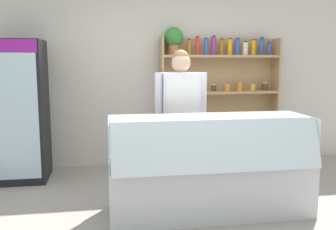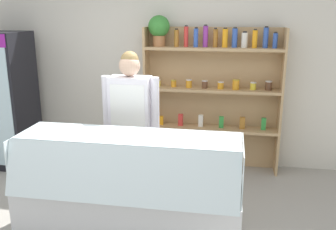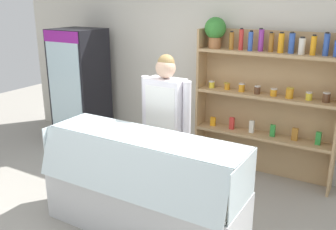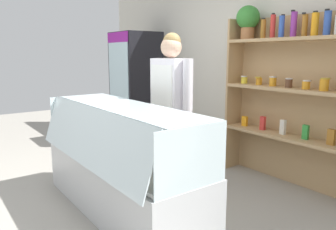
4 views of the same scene
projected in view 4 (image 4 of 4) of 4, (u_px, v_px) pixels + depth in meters
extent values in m
plane|color=gray|center=(101.00, 204.00, 3.24)|extent=(12.00, 12.00, 0.00)
cube|color=beige|center=(249.00, 63.00, 4.24)|extent=(6.80, 0.10, 2.70)
cube|color=black|center=(136.00, 88.00, 5.54)|extent=(0.71, 0.65, 1.82)
cube|color=silver|center=(119.00, 89.00, 5.34)|extent=(0.63, 0.01, 1.62)
cube|color=#8C1E8C|center=(117.00, 37.00, 5.19)|extent=(0.67, 0.01, 0.16)
cylinder|color=#3356B2|center=(117.00, 120.00, 5.66)|extent=(0.06, 0.06, 0.20)
cylinder|color=#9E6623|center=(121.00, 121.00, 5.54)|extent=(0.06, 0.06, 0.20)
cylinder|color=red|center=(125.00, 124.00, 5.43)|extent=(0.06, 0.06, 0.16)
cylinder|color=purple|center=(130.00, 124.00, 5.31)|extent=(0.05, 0.05, 0.19)
cylinder|color=red|center=(117.00, 93.00, 5.55)|extent=(0.06, 0.06, 0.20)
cylinder|color=#9E6623|center=(123.00, 95.00, 5.40)|extent=(0.07, 0.07, 0.17)
cylinder|color=purple|center=(128.00, 95.00, 5.24)|extent=(0.07, 0.07, 0.20)
cylinder|color=#3356B2|center=(116.00, 65.00, 5.47)|extent=(0.06, 0.06, 0.18)
cylinder|color=#2D8C38|center=(122.00, 65.00, 5.31)|extent=(0.05, 0.05, 0.18)
cylinder|color=#2D8C38|center=(128.00, 65.00, 5.15)|extent=(0.07, 0.07, 0.22)
cube|color=tan|center=(303.00, 103.00, 3.57)|extent=(1.78, 0.02, 1.88)
cube|color=tan|center=(234.00, 96.00, 4.18)|extent=(0.03, 0.28, 1.88)
cube|color=tan|center=(293.00, 138.00, 3.55)|extent=(1.72, 0.28, 0.04)
cube|color=tan|center=(297.00, 90.00, 3.46)|extent=(1.72, 0.28, 0.04)
cube|color=tan|center=(300.00, 39.00, 3.36)|extent=(1.72, 0.28, 0.04)
cylinder|color=#996038|center=(247.00, 34.00, 3.90)|extent=(0.16, 0.16, 0.14)
sphere|color=#317B2D|center=(248.00, 17.00, 3.86)|extent=(0.28, 0.28, 0.28)
cylinder|color=#9E6623|center=(263.00, 29.00, 3.71)|extent=(0.06, 0.06, 0.21)
cylinder|color=black|center=(264.00, 19.00, 3.69)|extent=(0.04, 0.04, 0.02)
cylinder|color=red|center=(273.00, 27.00, 3.61)|extent=(0.06, 0.06, 0.25)
cylinder|color=black|center=(273.00, 14.00, 3.59)|extent=(0.04, 0.04, 0.02)
cylinder|color=#3356B2|center=(282.00, 27.00, 3.50)|extent=(0.06, 0.06, 0.23)
cylinder|color=black|center=(283.00, 15.00, 3.49)|extent=(0.04, 0.04, 0.02)
cylinder|color=purple|center=(294.00, 25.00, 3.43)|extent=(0.07, 0.07, 0.26)
cylinder|color=black|center=(293.00, 11.00, 3.39)|extent=(0.04, 0.04, 0.02)
cylinder|color=#9E6623|center=(305.00, 26.00, 3.34)|extent=(0.06, 0.06, 0.22)
cylinder|color=black|center=(304.00, 13.00, 3.30)|extent=(0.04, 0.04, 0.02)
cylinder|color=orange|center=(315.00, 25.00, 3.23)|extent=(0.07, 0.07, 0.23)
cylinder|color=black|center=(315.00, 12.00, 3.20)|extent=(0.05, 0.05, 0.02)
cylinder|color=#3356B2|center=(327.00, 23.00, 3.14)|extent=(0.07, 0.07, 0.23)
cylinder|color=black|center=(327.00, 10.00, 3.11)|extent=(0.04, 0.04, 0.02)
cylinder|color=yellow|center=(244.00, 80.00, 4.02)|extent=(0.08, 0.08, 0.08)
cylinder|color=silver|center=(244.00, 76.00, 4.01)|extent=(0.08, 0.08, 0.01)
cylinder|color=orange|center=(259.00, 81.00, 3.86)|extent=(0.07, 0.07, 0.08)
cylinder|color=gold|center=(258.00, 77.00, 3.84)|extent=(0.07, 0.07, 0.01)
cylinder|color=orange|center=(273.00, 82.00, 3.69)|extent=(0.08, 0.08, 0.10)
cylinder|color=silver|center=(273.00, 77.00, 3.68)|extent=(0.08, 0.08, 0.01)
cylinder|color=brown|center=(289.00, 83.00, 3.52)|extent=(0.08, 0.08, 0.09)
cylinder|color=silver|center=(289.00, 79.00, 3.51)|extent=(0.08, 0.08, 0.01)
cylinder|color=orange|center=(306.00, 85.00, 3.35)|extent=(0.08, 0.08, 0.08)
cylinder|color=silver|center=(307.00, 81.00, 3.35)|extent=(0.08, 0.08, 0.01)
cylinder|color=orange|center=(324.00, 85.00, 3.20)|extent=(0.09, 0.09, 0.11)
cylinder|color=gold|center=(326.00, 79.00, 3.19)|extent=(0.09, 0.09, 0.01)
cube|color=orange|center=(245.00, 121.00, 4.08)|extent=(0.07, 0.04, 0.12)
cube|color=red|center=(263.00, 123.00, 3.86)|extent=(0.06, 0.04, 0.16)
cube|color=silver|center=(283.00, 127.00, 3.64)|extent=(0.06, 0.04, 0.16)
cube|color=#2D8C38|center=(306.00, 132.00, 3.43)|extent=(0.06, 0.04, 0.15)
cube|color=#9E6623|center=(331.00, 137.00, 3.21)|extent=(0.07, 0.04, 0.16)
cube|color=silver|center=(122.00, 183.00, 3.08)|extent=(2.04, 0.67, 0.55)
cube|color=white|center=(121.00, 152.00, 3.03)|extent=(1.98, 0.61, 0.03)
cube|color=silver|center=(88.00, 136.00, 2.80)|extent=(2.00, 0.16, 0.47)
cube|color=silver|center=(125.00, 106.00, 2.98)|extent=(2.00, 0.51, 0.01)
cube|color=silver|center=(79.00, 115.00, 3.79)|extent=(0.01, 0.63, 0.45)
cube|color=silver|center=(192.00, 159.00, 2.19)|extent=(0.01, 0.63, 0.45)
cube|color=beige|center=(92.00, 131.00, 3.72)|extent=(0.16, 0.11, 0.04)
cube|color=white|center=(75.00, 133.00, 3.60)|extent=(0.05, 0.03, 0.02)
cube|color=beige|center=(103.00, 135.00, 3.50)|extent=(0.17, 0.14, 0.06)
cube|color=white|center=(85.00, 138.00, 3.38)|extent=(0.05, 0.03, 0.02)
cube|color=tan|center=(115.00, 141.00, 3.28)|extent=(0.16, 0.13, 0.04)
cube|color=white|center=(96.00, 144.00, 3.16)|extent=(0.05, 0.03, 0.02)
cube|color=tan|center=(128.00, 147.00, 3.07)|extent=(0.16, 0.11, 0.04)
cube|color=white|center=(109.00, 151.00, 2.95)|extent=(0.05, 0.03, 0.02)
cube|color=tan|center=(144.00, 154.00, 2.85)|extent=(0.16, 0.10, 0.06)
cube|color=white|center=(124.00, 158.00, 2.73)|extent=(0.05, 0.03, 0.02)
cube|color=tan|center=(162.00, 162.00, 2.63)|extent=(0.16, 0.11, 0.05)
cube|color=white|center=(141.00, 167.00, 2.51)|extent=(0.05, 0.03, 0.02)
cube|color=tan|center=(184.00, 172.00, 2.42)|extent=(0.17, 0.14, 0.04)
cube|color=white|center=(162.00, 178.00, 2.30)|extent=(0.05, 0.03, 0.02)
cylinder|color=tan|center=(76.00, 128.00, 3.61)|extent=(0.18, 0.18, 0.16)
cylinder|color=#C1706B|center=(84.00, 133.00, 3.44)|extent=(0.19, 0.12, 0.12)
cylinder|color=white|center=(143.00, 156.00, 2.56)|extent=(0.07, 0.07, 0.20)
cylinder|color=white|center=(150.00, 159.00, 2.48)|extent=(0.07, 0.07, 0.20)
cylinder|color=#2D2D38|center=(166.00, 152.00, 3.67)|extent=(0.13, 0.13, 0.78)
cylinder|color=#2D2D38|center=(176.00, 156.00, 3.52)|extent=(0.13, 0.13, 0.78)
cube|color=white|center=(171.00, 89.00, 3.47)|extent=(0.43, 0.24, 0.64)
cube|color=white|center=(162.00, 122.00, 3.46)|extent=(0.36, 0.01, 1.20)
cylinder|color=white|center=(157.00, 84.00, 3.67)|extent=(0.09, 0.09, 0.58)
cylinder|color=white|center=(187.00, 88.00, 3.25)|extent=(0.09, 0.09, 0.58)
sphere|color=#D8AD8E|center=(171.00, 47.00, 3.39)|extent=(0.22, 0.22, 0.22)
sphere|color=#997A47|center=(172.00, 42.00, 3.39)|extent=(0.19, 0.19, 0.19)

